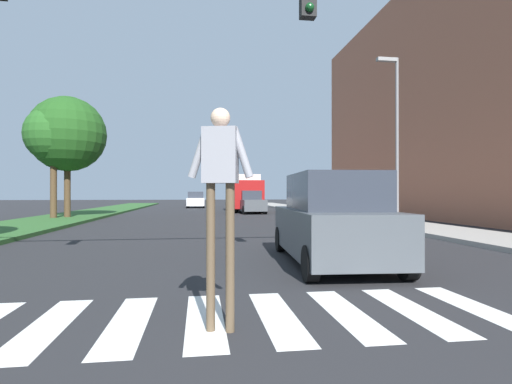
% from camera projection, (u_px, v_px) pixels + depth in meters
% --- Properties ---
extents(ground_plane, '(140.00, 140.00, 0.00)m').
position_uv_depth(ground_plane, '(207.00, 215.00, 28.37)').
color(ground_plane, '#262628').
extents(crosswalk, '(6.75, 2.20, 0.01)m').
position_uv_depth(crosswalk, '(242.00, 317.00, 4.89)').
color(crosswalk, silver).
rests_on(crosswalk, ground_plane).
extents(median_strip, '(4.10, 64.00, 0.15)m').
position_uv_depth(median_strip, '(75.00, 216.00, 25.20)').
color(median_strip, '#2D5B28').
rests_on(median_strip, ground_plane).
extents(tree_far, '(3.20, 3.20, 6.36)m').
position_uv_depth(tree_far, '(54.00, 135.00, 22.61)').
color(tree_far, '#4C3823').
rests_on(tree_far, median_strip).
extents(tree_distant, '(4.38, 4.38, 7.07)m').
position_uv_depth(tree_distant, '(67.00, 134.00, 23.29)').
color(tree_distant, '#4C3823').
rests_on(tree_distant, median_strip).
extents(sidewalk_right, '(3.00, 64.00, 0.15)m').
position_uv_depth(sidewalk_right, '(334.00, 214.00, 27.63)').
color(sidewalk_right, '#9E9991').
rests_on(sidewalk_right, ground_plane).
extents(street_lamp_right, '(1.02, 0.24, 7.50)m').
position_uv_depth(street_lamp_right, '(395.00, 126.00, 17.84)').
color(street_lamp_right, slate).
rests_on(street_lamp_right, sidewalk_right).
extents(pedestrian_performer, '(0.74, 0.33, 2.49)m').
position_uv_depth(pedestrian_performer, '(220.00, 182.00, 4.42)').
color(pedestrian_performer, brown).
rests_on(pedestrian_performer, ground_plane).
extents(suv_crossing, '(2.24, 4.71, 1.97)m').
position_uv_depth(suv_crossing, '(332.00, 221.00, 8.70)').
color(suv_crossing, '#474C51').
rests_on(suv_crossing, ground_plane).
extents(sedan_midblock, '(2.08, 4.39, 1.75)m').
position_uv_depth(sedan_midblock, '(250.00, 203.00, 30.72)').
color(sedan_midblock, '#474C51').
rests_on(sedan_midblock, ground_plane).
extents(sedan_distant, '(1.94, 4.24, 1.72)m').
position_uv_depth(sedan_distant, '(196.00, 200.00, 42.83)').
color(sedan_distant, silver).
rests_on(sedan_distant, ground_plane).
extents(truck_box_delivery, '(2.40, 6.20, 3.10)m').
position_uv_depth(truck_box_delivery, '(245.00, 192.00, 33.38)').
color(truck_box_delivery, maroon).
rests_on(truck_box_delivery, ground_plane).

